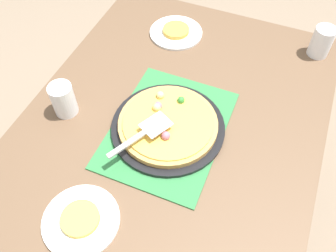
{
  "coord_description": "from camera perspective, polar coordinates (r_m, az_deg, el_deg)",
  "views": [
    {
      "loc": [
        0.66,
        0.27,
        1.73
      ],
      "look_at": [
        0.0,
        0.0,
        0.77
      ],
      "focal_mm": 38.34,
      "sensor_mm": 36.0,
      "label": 1
    }
  ],
  "objects": [
    {
      "name": "placemat",
      "position": [
        1.21,
        0.0,
        -0.48
      ],
      "size": [
        0.48,
        0.36,
        0.01
      ],
      "primitive_type": "cube",
      "color": "#2D753D",
      "rests_on": "dining_table"
    },
    {
      "name": "plate_far_right",
      "position": [
        1.07,
        -13.65,
        -14.38
      ],
      "size": [
        0.22,
        0.22,
        0.01
      ],
      "primitive_type": "cylinder",
      "color": "white",
      "rests_on": "dining_table"
    },
    {
      "name": "served_slice_right",
      "position": [
        1.06,
        -13.79,
        -14.11
      ],
      "size": [
        0.11,
        0.11,
        0.02
      ],
      "primitive_type": "cylinder",
      "color": "#EAB747",
      "rests_on": "plate_far_right"
    },
    {
      "name": "cup_far",
      "position": [
        1.54,
        23.23,
        12.21
      ],
      "size": [
        0.08,
        0.08,
        0.12
      ],
      "primitive_type": "cylinder",
      "color": "white",
      "rests_on": "dining_table"
    },
    {
      "name": "pizza_pan",
      "position": [
        1.2,
        0.0,
        -0.2
      ],
      "size": [
        0.38,
        0.38,
        0.01
      ],
      "primitive_type": "cylinder",
      "color": "black",
      "rests_on": "placemat"
    },
    {
      "name": "served_slice_left",
      "position": [
        1.55,
        1.29,
        15.0
      ],
      "size": [
        0.11,
        0.11,
        0.02
      ],
      "primitive_type": "cylinder",
      "color": "gold",
      "rests_on": "plate_near_left"
    },
    {
      "name": "dining_table",
      "position": [
        1.3,
        0.0,
        -3.41
      ],
      "size": [
        1.4,
        1.0,
        0.75
      ],
      "color": "brown",
      "rests_on": "ground_plane"
    },
    {
      "name": "pizza_server",
      "position": [
        1.12,
        -3.83,
        -1.06
      ],
      "size": [
        0.22,
        0.14,
        0.01
      ],
      "color": "silver",
      "rests_on": "pizza"
    },
    {
      "name": "cup_corner",
      "position": [
        1.26,
        -16.31,
        4.06
      ],
      "size": [
        0.08,
        0.08,
        0.12
      ],
      "primitive_type": "cylinder",
      "color": "white",
      "rests_on": "dining_table"
    },
    {
      "name": "plate_near_left",
      "position": [
        1.55,
        1.28,
        14.63
      ],
      "size": [
        0.22,
        0.22,
        0.01
      ],
      "primitive_type": "cylinder",
      "color": "white",
      "rests_on": "dining_table"
    },
    {
      "name": "pizza",
      "position": [
        1.18,
        -0.05,
        0.45
      ],
      "size": [
        0.33,
        0.33,
        0.05
      ],
      "color": "tan",
      "rests_on": "pizza_pan"
    },
    {
      "name": "ground_plane",
      "position": [
        1.87,
        0.0,
        -14.27
      ],
      "size": [
        8.0,
        8.0,
        0.0
      ],
      "primitive_type": "plane",
      "color": "#84705B"
    }
  ]
}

